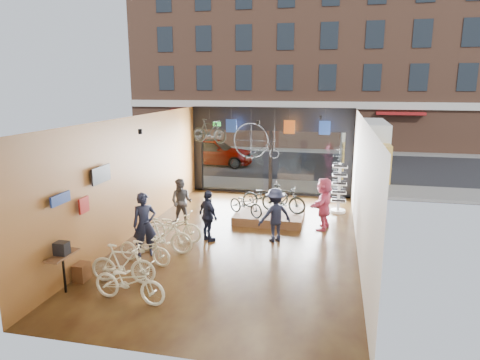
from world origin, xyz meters
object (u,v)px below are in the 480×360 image
(display_platform, at_px, (270,217))
(display_bike_right, at_px, (265,195))
(floor_bike_3, at_px, (164,236))
(hung_bike, at_px, (209,131))
(customer_1, at_px, (181,202))
(display_bike_mid, at_px, (283,199))
(customer_2, at_px, (208,216))
(floor_bike_2, at_px, (145,249))
(customer_0, at_px, (145,225))
(customer_3, at_px, (275,215))
(street_car, at_px, (213,151))
(penny_farthing, at_px, (258,142))
(sunglasses_rack, at_px, (339,188))
(floor_bike_4, at_px, (174,226))
(customer_5, at_px, (324,204))
(box_truck, at_px, (364,149))
(display_bike_left, at_px, (246,204))
(floor_bike_0, at_px, (129,282))
(floor_bike_1, at_px, (123,264))

(display_platform, height_order, display_bike_right, display_bike_right)
(floor_bike_3, relative_size, hung_bike, 1.10)
(customer_1, bearing_deg, display_bike_mid, 21.61)
(customer_2, bearing_deg, display_bike_right, -70.43)
(floor_bike_2, height_order, display_platform, floor_bike_2)
(customer_0, xyz_separation_m, customer_3, (3.42, 1.95, -0.08))
(floor_bike_2, xyz_separation_m, customer_1, (-0.17, 3.36, 0.39))
(street_car, relative_size, penny_farthing, 2.67)
(sunglasses_rack, bearing_deg, floor_bike_4, -134.71)
(floor_bike_4, relative_size, customer_5, 1.03)
(box_truck, relative_size, display_bike_right, 4.17)
(customer_1, xyz_separation_m, customer_5, (4.81, 0.58, 0.08))
(display_bike_right, distance_m, customer_5, 2.45)
(display_bike_right, bearing_deg, box_truck, -40.81)
(street_car, distance_m, customer_5, 12.41)
(customer_0, relative_size, hung_bike, 1.16)
(floor_bike_3, xyz_separation_m, customer_5, (4.42, 3.13, 0.36))
(display_platform, bearing_deg, display_bike_left, -148.23)
(floor_bike_4, height_order, penny_farthing, penny_farthing)
(floor_bike_0, bearing_deg, hung_bike, 10.81)
(box_truck, bearing_deg, customer_1, -123.57)
(customer_2, distance_m, customer_3, 2.06)
(customer_2, xyz_separation_m, penny_farthing, (0.69, 4.76, 1.70))
(display_bike_left, bearing_deg, floor_bike_1, -168.09)
(display_bike_mid, xyz_separation_m, hung_bike, (-3.28, 1.98, 2.13))
(sunglasses_rack, bearing_deg, display_bike_left, -141.89)
(customer_1, height_order, sunglasses_rack, sunglasses_rack)
(customer_5, bearing_deg, display_bike_mid, -98.99)
(display_bike_left, distance_m, customer_5, 2.67)
(floor_bike_2, xyz_separation_m, customer_2, (1.20, 2.01, 0.38))
(floor_bike_2, relative_size, floor_bike_3, 0.93)
(floor_bike_1, height_order, customer_0, customer_0)
(floor_bike_4, distance_m, customer_0, 1.39)
(street_car, relative_size, customer_3, 2.88)
(floor_bike_2, bearing_deg, customer_3, -41.88)
(hung_bike, bearing_deg, floor_bike_1, -162.64)
(customer_3, bearing_deg, hung_bike, -85.51)
(display_bike_left, height_order, sunglasses_rack, sunglasses_rack)
(floor_bike_3, relative_size, display_bike_mid, 1.05)
(display_bike_mid, xyz_separation_m, customer_2, (-2.02, -2.50, 0.01))
(customer_5, bearing_deg, customer_0, -42.08)
(sunglasses_rack, relative_size, penny_farthing, 1.05)
(display_bike_mid, xyz_separation_m, display_bike_right, (-0.74, 0.58, -0.05))
(customer_5, bearing_deg, display_bike_right, -105.25)
(box_truck, height_order, customer_2, box_truck)
(customer_0, bearing_deg, display_bike_left, 23.40)
(customer_0, bearing_deg, box_truck, 28.63)
(street_car, relative_size, customer_1, 2.99)
(customer_0, height_order, penny_farthing, penny_farthing)
(hung_bike, bearing_deg, display_bike_left, -124.43)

